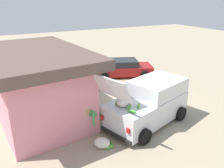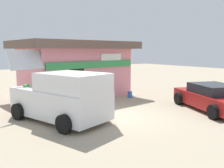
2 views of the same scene
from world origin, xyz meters
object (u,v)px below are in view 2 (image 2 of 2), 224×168
(customer_bending, at_px, (44,91))
(delivery_van, at_px, (62,97))
(vendor_standing, at_px, (72,87))
(unloaded_banana_pile, at_px, (21,106))
(storefront_bar, at_px, (76,68))
(parked_sedan, at_px, (213,98))
(paint_bucket, at_px, (130,95))

(customer_bending, bearing_deg, delivery_van, -94.96)
(vendor_standing, distance_m, unloaded_banana_pile, 2.62)
(storefront_bar, xyz_separation_m, customer_bending, (-2.65, -1.76, -0.91))
(storefront_bar, relative_size, customer_bending, 5.45)
(storefront_bar, distance_m, delivery_van, 5.34)
(parked_sedan, bearing_deg, storefront_bar, 117.70)
(vendor_standing, distance_m, paint_bucket, 3.70)
(storefront_bar, height_order, customer_bending, storefront_bar)
(vendor_standing, xyz_separation_m, customer_bending, (-1.40, 0.20, -0.08))
(customer_bending, bearing_deg, vendor_standing, -8.02)
(storefront_bar, height_order, unloaded_banana_pile, storefront_bar)
(storefront_bar, distance_m, customer_bending, 3.31)
(storefront_bar, height_order, vendor_standing, storefront_bar)
(paint_bucket, bearing_deg, customer_bending, 174.49)
(storefront_bar, distance_m, paint_bucket, 3.62)
(vendor_standing, relative_size, unloaded_banana_pile, 1.88)
(customer_bending, height_order, unloaded_banana_pile, customer_bending)
(storefront_bar, relative_size, parked_sedan, 1.58)
(vendor_standing, height_order, unloaded_banana_pile, vendor_standing)
(storefront_bar, xyz_separation_m, unloaded_banana_pile, (-3.75, -1.66, -1.55))
(storefront_bar, relative_size, delivery_van, 1.50)
(paint_bucket, bearing_deg, vendor_standing, 175.47)
(storefront_bar, xyz_separation_m, parked_sedan, (3.60, -6.86, -1.16))
(storefront_bar, distance_m, parked_sedan, 7.83)
(storefront_bar, xyz_separation_m, paint_bucket, (2.37, -2.25, -1.55))
(delivery_van, xyz_separation_m, paint_bucket, (5.25, 2.18, -0.78))
(delivery_van, distance_m, paint_bucket, 5.74)
(vendor_standing, bearing_deg, delivery_van, -123.48)
(delivery_van, bearing_deg, parked_sedan, -20.51)
(customer_bending, bearing_deg, paint_bucket, -5.51)
(parked_sedan, relative_size, paint_bucket, 12.25)
(parked_sedan, bearing_deg, paint_bucket, 104.97)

